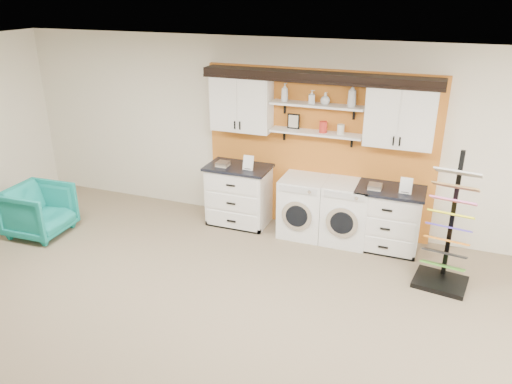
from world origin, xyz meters
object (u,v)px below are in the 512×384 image
at_px(washer, 303,206).
at_px(sample_rack, 446,245).
at_px(base_cabinet_right, 388,218).
at_px(armchair, 39,211).
at_px(dryer, 347,212).
at_px(base_cabinet_left, 239,195).

distance_m(washer, sample_rack, 2.13).
bearing_deg(washer, base_cabinet_right, 0.16).
xyz_separation_m(base_cabinet_right, armchair, (-4.89, -1.41, -0.08)).
distance_m(dryer, armchair, 4.53).
bearing_deg(washer, sample_rack, -19.61).
bearing_deg(dryer, base_cabinet_left, 179.88).
xyz_separation_m(dryer, armchair, (-4.31, -1.40, -0.08)).
relative_size(dryer, sample_rack, 0.53).
bearing_deg(armchair, base_cabinet_left, -64.23).
xyz_separation_m(base_cabinet_right, sample_rack, (0.77, -0.72, 0.09)).
height_order(sample_rack, armchair, sample_rack).
relative_size(base_cabinet_right, dryer, 1.02).
bearing_deg(sample_rack, armchair, -164.67).
bearing_deg(base_cabinet_left, armchair, -151.84).
xyz_separation_m(base_cabinet_left, dryer, (1.68, -0.00, -0.02)).
relative_size(base_cabinet_left, armchair, 1.17).
bearing_deg(armchair, sample_rack, -85.45).
bearing_deg(washer, armchair, -159.02).
relative_size(washer, armchair, 1.08).
bearing_deg(sample_rack, base_cabinet_right, 145.57).
xyz_separation_m(base_cabinet_left, washer, (1.03, -0.00, -0.03)).
height_order(base_cabinet_right, dryer, base_cabinet_right).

